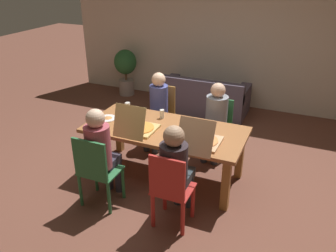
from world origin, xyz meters
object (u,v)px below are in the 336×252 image
chair_1 (217,124)px  couch (203,99)px  pizza_box_1 (202,141)px  potted_plant (126,68)px  pizza_box_0 (138,127)px  chair_2 (96,169)px  drinking_glass_0 (162,114)px  person_1 (215,115)px  plate_1 (108,118)px  person_3 (176,166)px  plate_0 (202,127)px  chair_0 (162,112)px  chair_3 (171,190)px  person_2 (101,149)px  drinking_glass_1 (128,106)px  person_0 (157,105)px  dining_table (165,135)px

chair_1 → couch: bearing=115.5°
pizza_box_1 → potted_plant: size_ratio=0.59×
pizza_box_0 → chair_2: bearing=-106.2°
chair_2 → pizza_box_0: pizza_box_0 is taller
drinking_glass_0 → couch: drinking_glass_0 is taller
person_1 → plate_1: bearing=-147.8°
person_3 → pizza_box_1: bearing=77.3°
plate_0 → person_1: bearing=87.2°
pizza_box_1 → plate_1: (-1.43, 0.20, -0.04)m
person_1 → plate_1: size_ratio=4.56×
chair_0 → couch: chair_0 is taller
chair_3 → person_2: bearing=172.6°
person_2 → person_3: bearing=1.3°
person_3 → couch: size_ratio=0.71×
chair_0 → chair_3: (0.94, -1.86, -0.02)m
plate_1 → drinking_glass_0: size_ratio=2.06×
plate_0 → drinking_glass_1: bearing=174.3°
drinking_glass_0 → person_1: bearing=38.8°
person_0 → chair_3: person_0 is taller
chair_0 → couch: bearing=80.1°
person_2 → couch: 3.20m
person_2 → pizza_box_0: person_2 is taller
dining_table → plate_0: size_ratio=9.05×
person_2 → potted_plant: 3.80m
plate_0 → drinking_glass_0: bearing=174.0°
pizza_box_0 → couch: bearing=89.0°
dining_table → chair_1: size_ratio=2.45×
chair_2 → plate_0: chair_2 is taller
chair_2 → drinking_glass_1: chair_2 is taller
chair_0 → couch: size_ratio=0.54×
pizza_box_0 → person_1: bearing=53.8°
person_1 → couch: person_1 is taller
plate_1 → chair_0: bearing=69.4°
chair_1 → plate_0: bearing=-92.3°
chair_2 → chair_3: (0.94, 0.02, -0.04)m
person_0 → drinking_glass_1: size_ratio=9.91×
dining_table → pizza_box_1: size_ratio=3.52×
person_0 → person_3: size_ratio=0.98×
chair_1 → couch: 1.62m
drinking_glass_1 → potted_plant: 2.69m
chair_0 → person_1: 0.97m
person_0 → drinking_glass_1: person_0 is taller
plate_1 → drinking_glass_0: (0.69, 0.32, 0.05)m
person_1 → chair_1: bearing=90.0°
drinking_glass_1 → couch: (0.51, 2.04, -0.53)m
person_2 → person_0: bearing=90.0°
chair_1 → potted_plant: potted_plant is taller
person_1 → drinking_glass_0: 0.82m
person_0 → chair_2: (0.00, -1.71, -0.17)m
person_1 → plate_1: 1.55m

